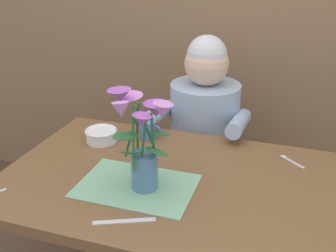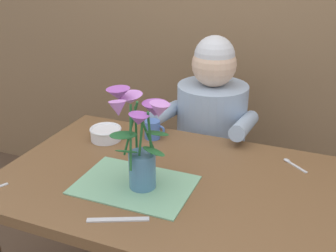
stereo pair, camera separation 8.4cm
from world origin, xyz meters
name	(u,v)px [view 1 (the left image)]	position (x,y,z in m)	size (l,w,h in m)	color
dining_table	(168,200)	(0.00, 0.00, 0.64)	(1.20, 0.80, 0.74)	brown
seated_person	(203,148)	(-0.02, 0.62, 0.56)	(0.45, 0.47, 1.14)	#4C4C56
striped_placemat	(137,186)	(-0.08, -0.09, 0.74)	(0.40, 0.28, 0.01)	#7AB289
flower_vase	(142,136)	(-0.06, -0.08, 0.93)	(0.26, 0.24, 0.34)	teal
ceramic_bowl	(101,135)	(-0.36, 0.19, 0.77)	(0.14, 0.14, 0.06)	white
dinner_knife	(124,221)	(-0.04, -0.29, 0.74)	(0.19, 0.02, 0.01)	silver
coffee_cup	(149,130)	(-0.18, 0.28, 0.78)	(0.09, 0.07, 0.08)	#476BB7
spoon_1	(288,160)	(0.40, 0.27, 0.74)	(0.10, 0.09, 0.01)	silver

